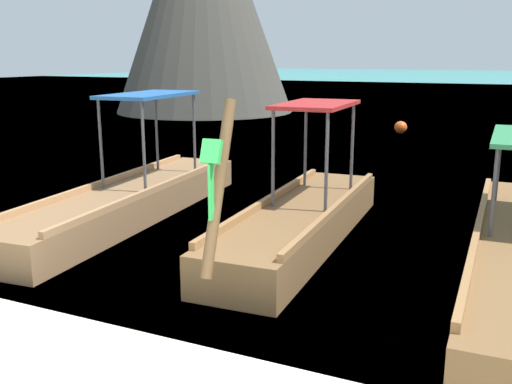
# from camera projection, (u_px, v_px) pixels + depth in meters

# --- Properties ---
(sea_water) EXTENTS (120.00, 120.00, 0.00)m
(sea_water) POSITION_uv_depth(u_px,v_px,m) (499.00, 84.00, 58.70)
(sea_water) COLOR teal
(sea_water) RESTS_ON ground
(longtail_boat_orange_ribbon) EXTENTS (1.68, 6.74, 2.83)m
(longtail_boat_orange_ribbon) POSITION_uv_depth(u_px,v_px,m) (130.00, 199.00, 9.95)
(longtail_boat_orange_ribbon) COLOR olive
(longtail_boat_orange_ribbon) RESTS_ON ground
(longtail_boat_green_ribbon) EXTENTS (1.40, 5.79, 2.29)m
(longtail_boat_green_ribbon) POSITION_uv_depth(u_px,v_px,m) (301.00, 219.00, 8.68)
(longtail_boat_green_ribbon) COLOR brown
(longtail_boat_green_ribbon) RESTS_ON ground
(mooring_buoy_near) EXTENTS (0.45, 0.45, 0.45)m
(mooring_buoy_near) POSITION_uv_depth(u_px,v_px,m) (401.00, 127.00, 20.80)
(mooring_buoy_near) COLOR #EA5119
(mooring_buoy_near) RESTS_ON sea_water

